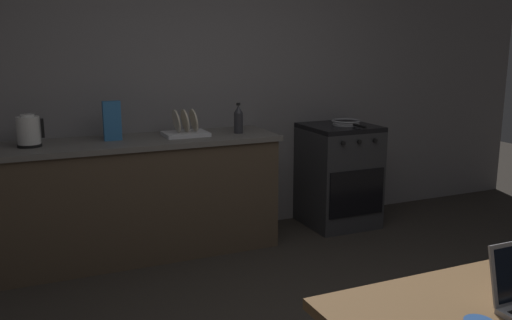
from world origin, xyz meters
name	(u,v)px	position (x,y,z in m)	size (l,w,h in m)	color
back_wall	(231,68)	(0.30, 2.33, 1.42)	(6.40, 0.10, 2.85)	slate
kitchen_counter	(140,197)	(-0.61, 1.98, 0.46)	(2.16, 0.64, 0.92)	#4C3D2D
stove_oven	(338,175)	(1.19, 1.98, 0.46)	(0.60, 0.62, 0.92)	#2D2D30
electric_kettle	(29,131)	(-1.37, 1.98, 1.03)	(0.19, 0.16, 0.23)	black
bottle	(238,119)	(0.20, 1.93, 1.03)	(0.07, 0.07, 0.25)	#2D2D33
frying_pan	(347,122)	(1.24, 1.95, 0.94)	(0.26, 0.43, 0.05)	gray
cereal_box	(112,121)	(-0.79, 2.00, 1.06)	(0.13, 0.05, 0.30)	#3372B2
dish_rack	(185,130)	(-0.23, 1.98, 0.96)	(0.34, 0.26, 0.21)	silver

